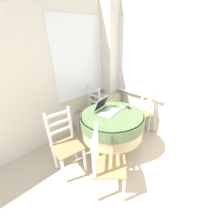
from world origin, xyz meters
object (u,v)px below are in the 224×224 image
(cell_phone, at_px, (128,108))
(laptop, at_px, (107,109))
(dining_chair_camera_near, at_px, (106,165))
(computer_mouse, at_px, (122,107))
(corner_cabinet, at_px, (108,107))
(dining_chair_left_flank, at_px, (66,145))
(dining_chair_near_back_window, at_px, (90,111))
(dining_chair_near_right_window, at_px, (140,114))
(round_dining_table, at_px, (112,123))

(cell_phone, bearing_deg, laptop, 153.82)
(dining_chair_camera_near, bearing_deg, computer_mouse, 28.76)
(computer_mouse, bearing_deg, laptop, 156.19)
(dining_chair_camera_near, xyz_separation_m, corner_cabinet, (1.35, 1.30, -0.12))
(dining_chair_left_flank, bearing_deg, dining_chair_near_back_window, 31.29)
(laptop, relative_size, dining_chair_near_right_window, 0.40)
(dining_chair_near_right_window, bearing_deg, dining_chair_near_back_window, 127.43)
(laptop, xyz_separation_m, cell_phone, (0.36, -0.18, -0.04))
(round_dining_table, bearing_deg, cell_phone, -8.83)
(round_dining_table, distance_m, corner_cabinet, 1.12)
(dining_chair_left_flank, relative_size, corner_cabinet, 1.44)
(dining_chair_camera_near, bearing_deg, cell_phone, 23.50)
(dining_chair_near_back_window, xyz_separation_m, dining_chair_left_flank, (-0.91, -0.56, 0.00))
(computer_mouse, height_order, dining_chair_near_right_window, dining_chair_near_right_window)
(round_dining_table, distance_m, cell_phone, 0.40)
(computer_mouse, relative_size, dining_chair_near_right_window, 0.09)
(cell_phone, relative_size, dining_chair_camera_near, 0.13)
(round_dining_table, bearing_deg, corner_cabinet, 48.52)
(computer_mouse, bearing_deg, corner_cabinet, 59.97)
(dining_chair_camera_near, distance_m, corner_cabinet, 1.88)
(dining_chair_near_back_window, height_order, dining_chair_left_flank, same)
(cell_phone, xyz_separation_m, dining_chair_camera_near, (-0.98, -0.42, -0.30))
(round_dining_table, height_order, dining_chair_near_right_window, dining_chair_near_right_window)
(laptop, relative_size, corner_cabinet, 0.58)
(dining_chair_near_right_window, distance_m, dining_chair_camera_near, 1.48)
(computer_mouse, xyz_separation_m, cell_phone, (0.09, -0.06, -0.02))
(computer_mouse, bearing_deg, dining_chair_near_back_window, 97.46)
(corner_cabinet, bearing_deg, dining_chair_left_flank, -158.09)
(dining_chair_near_back_window, bearing_deg, computer_mouse, -82.54)
(cell_phone, height_order, dining_chair_near_right_window, dining_chair_near_right_window)
(laptop, xyz_separation_m, dining_chair_left_flank, (-0.75, 0.10, -0.34))
(cell_phone, height_order, dining_chair_left_flank, dining_chair_left_flank)
(cell_phone, distance_m, corner_cabinet, 1.04)
(dining_chair_camera_near, bearing_deg, round_dining_table, 37.35)
(laptop, height_order, dining_chair_near_back_window, laptop)
(dining_chair_camera_near, bearing_deg, dining_chair_left_flank, 100.70)
(computer_mouse, distance_m, cell_phone, 0.11)
(dining_chair_near_right_window, bearing_deg, computer_mouse, 174.54)
(dining_chair_near_back_window, bearing_deg, dining_chair_left_flank, -148.71)
(laptop, bearing_deg, dining_chair_camera_near, -135.87)
(dining_chair_camera_near, bearing_deg, dining_chair_near_back_window, 58.17)
(computer_mouse, bearing_deg, dining_chair_camera_near, -151.24)
(computer_mouse, height_order, dining_chair_near_back_window, dining_chair_near_back_window)
(dining_chair_near_right_window, distance_m, corner_cabinet, 0.88)
(round_dining_table, relative_size, laptop, 2.64)
(laptop, bearing_deg, dining_chair_near_back_window, 76.16)
(dining_chair_near_back_window, bearing_deg, dining_chair_camera_near, -121.83)
(laptop, xyz_separation_m, dining_chair_near_right_window, (0.79, -0.17, -0.34))
(round_dining_table, bearing_deg, dining_chair_near_right_window, -3.30)
(cell_phone, bearing_deg, dining_chair_near_back_window, 103.22)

